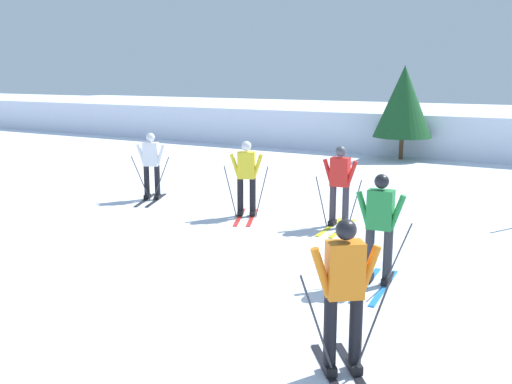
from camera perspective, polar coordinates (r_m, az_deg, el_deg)
name	(u,v)px	position (r m, az deg, el deg)	size (l,w,h in m)	color
ground_plane	(104,293)	(8.85, -14.85, -9.68)	(120.00, 120.00, 0.00)	silver
far_snow_ridge	(436,128)	(26.83, 17.49, 6.08)	(80.00, 8.21, 1.64)	silver
skier_red	(340,184)	(12.07, 8.31, 0.79)	(1.00, 1.62, 1.71)	gold
skier_orange	(344,293)	(6.15, 8.77, -9.90)	(1.28, 1.49, 1.71)	black
skier_green	(380,226)	(8.84, 12.18, -3.33)	(1.00, 1.63, 1.71)	#237AC6
skier_white	(151,164)	(14.84, -10.36, 2.74)	(0.97, 1.62, 1.71)	black
skier_yellow	(246,176)	(12.84, -0.96, 1.56)	(1.00, 1.61, 1.71)	red
conifer_far_left	(403,101)	(22.25, 14.44, 8.70)	(2.18, 2.18, 3.49)	#513823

